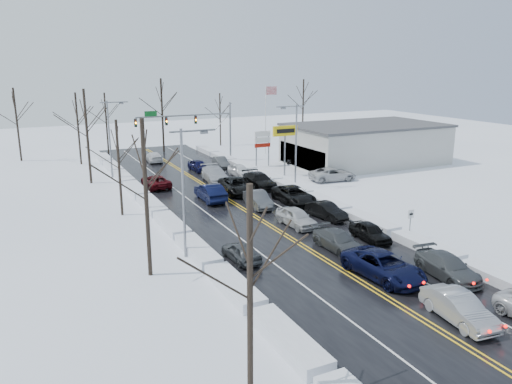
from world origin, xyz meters
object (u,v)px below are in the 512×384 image
oncoming_car_0 (210,201)px  tires_plus_sign (285,134)px  flagpole (267,114)px  dealership_building (365,144)px  traffic_signal_mast (195,123)px

oncoming_car_0 → tires_plus_sign: bearing=-148.7°
tires_plus_sign → flagpole: flagpole is taller
tires_plus_sign → dealership_building: tires_plus_sign is taller
tires_plus_sign → flagpole: bearing=71.6°
tires_plus_sign → dealership_building: size_ratio=0.29×
traffic_signal_mast → tires_plus_sign: size_ratio=2.21×
oncoming_car_0 → dealership_building: bearing=-159.1°
flagpole → oncoming_car_0: 27.49m
dealership_building → oncoming_car_0: (-25.66, -8.89, -2.66)m
flagpole → oncoming_car_0: flagpole is taller
tires_plus_sign → oncoming_car_0: size_ratio=1.15×
tires_plus_sign → dealership_building: 13.82m
flagpole → dealership_building: bearing=-53.7°
tires_plus_sign → oncoming_car_0: 14.86m
traffic_signal_mast → oncoming_car_0: traffic_signal_mast is taller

